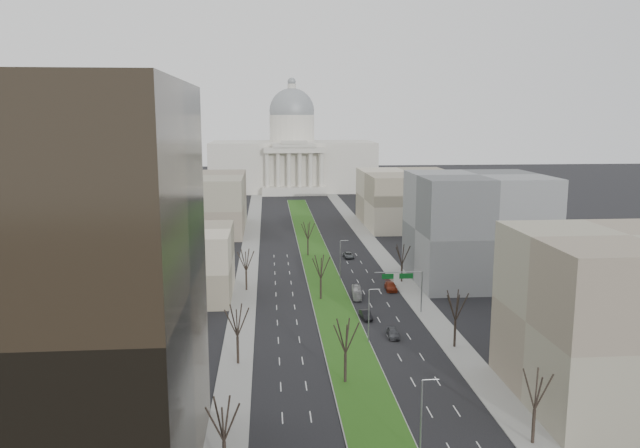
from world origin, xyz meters
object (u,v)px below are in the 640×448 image
car_red (391,286)px  car_grey_far (348,255)px  car_grey_near (393,333)px  box_van (357,292)px  car_black (366,315)px

car_red → car_grey_far: (-5.05, 31.15, -0.12)m
car_grey_near → box_van: size_ratio=0.62×
car_grey_near → car_black: car_grey_near is taller
car_black → car_red: (8.30, 18.37, 0.06)m
car_grey_far → box_van: (-2.95, -35.80, 0.31)m
car_grey_far → car_grey_near: bearing=-93.6°
car_grey_near → car_red: 28.79m
car_grey_far → car_black: bearing=-97.2°
car_grey_near → box_van: 23.82m
car_grey_near → box_van: bearing=99.3°
car_red → car_grey_near: bearing=-96.9°
car_grey_far → box_van: size_ratio=0.69×
car_red → box_van: box_van is taller
box_van → car_grey_near: bearing=-77.9°
car_black → car_red: size_ratio=0.82×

